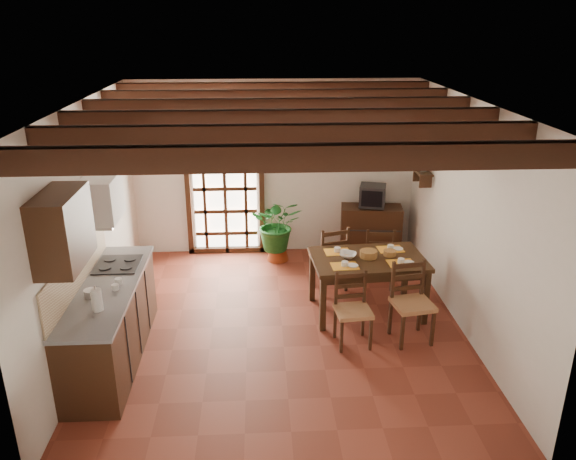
{
  "coord_description": "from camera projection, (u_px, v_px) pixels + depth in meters",
  "views": [
    {
      "loc": [
        -0.27,
        -6.22,
        3.69
      ],
      "look_at": [
        0.1,
        0.4,
        1.15
      ],
      "focal_mm": 35.0,
      "sensor_mm": 36.0,
      "label": 1
    }
  ],
  "objects": [
    {
      "name": "upper_cabinet",
      "position": [
        62.0,
        229.0,
        5.16
      ],
      "size": [
        0.35,
        0.8,
        0.7
      ],
      "primitive_type": "cube",
      "color": "#311B0F",
      "rests_on": "room_shell"
    },
    {
      "name": "chair_near_right",
      "position": [
        411.0,
        317.0,
        6.74
      ],
      "size": [
        0.52,
        0.5,
        0.97
      ],
      "rotation": [
        0.0,
        0.0,
        0.17
      ],
      "color": "#AB7448",
      "rests_on": "ground_plane"
    },
    {
      "name": "counter_items",
      "position": [
        108.0,
        279.0,
        6.22
      ],
      "size": [
        0.5,
        1.43,
        0.25
      ],
      "color": "black",
      "rests_on": "kitchen_counter"
    },
    {
      "name": "french_door",
      "position": [
        225.0,
        184.0,
        8.96
      ],
      "size": [
        1.26,
        0.11,
        2.32
      ],
      "color": "white",
      "rests_on": "ground_plane"
    },
    {
      "name": "ground_plane",
      "position": [
        282.0,
        326.0,
        7.14
      ],
      "size": [
        5.0,
        5.0,
        0.0
      ],
      "primitive_type": "plane",
      "color": "maroon"
    },
    {
      "name": "table_bowl",
      "position": [
        348.0,
        255.0,
        7.22
      ],
      "size": [
        0.27,
        0.27,
        0.05
      ],
      "primitive_type": "imported",
      "rotation": [
        0.0,
        0.0,
        -0.29
      ],
      "color": "white",
      "rests_on": "dining_table"
    },
    {
      "name": "shelf_flowers",
      "position": [
        425.0,
        152.0,
        8.07
      ],
      "size": [
        0.14,
        0.14,
        0.36
      ],
      "color": "orange",
      "rests_on": "shelf_vase"
    },
    {
      "name": "plant_pot",
      "position": [
        278.0,
        253.0,
        9.03
      ],
      "size": [
        0.35,
        0.35,
        0.21
      ],
      "primitive_type": "cone",
      "color": "maroon",
      "rests_on": "ground_plane"
    },
    {
      "name": "dining_table",
      "position": [
        368.0,
        265.0,
        7.24
      ],
      "size": [
        1.5,
        1.02,
        0.78
      ],
      "rotation": [
        0.0,
        0.0,
        0.07
      ],
      "color": "#311E0F",
      "rests_on": "ground_plane"
    },
    {
      "name": "framed_picture",
      "position": [
        432.0,
        138.0,
        8.01
      ],
      "size": [
        0.03,
        0.32,
        0.32
      ],
      "color": "brown",
      "rests_on": "room_shell"
    },
    {
      "name": "pendant_lamp",
      "position": [
        372.0,
        157.0,
        6.84
      ],
      "size": [
        0.36,
        0.36,
        0.84
      ],
      "color": "black",
      "rests_on": "room_shell"
    },
    {
      "name": "kitchen_counter",
      "position": [
        111.0,
        321.0,
        6.31
      ],
      "size": [
        0.64,
        2.25,
        1.38
      ],
      "color": "#311B0F",
      "rests_on": "ground_plane"
    },
    {
      "name": "sideboard",
      "position": [
        371.0,
        231.0,
        9.14
      ],
      "size": [
        1.01,
        0.55,
        0.82
      ],
      "primitive_type": "cube",
      "rotation": [
        0.0,
        0.0,
        -0.12
      ],
      "color": "#311B0F",
      "rests_on": "ground_plane"
    },
    {
      "name": "ceiling_beams",
      "position": [
        281.0,
        113.0,
        6.17
      ],
      "size": [
        4.5,
        4.34,
        0.2
      ],
      "color": "black",
      "rests_on": "room_shell"
    },
    {
      "name": "room_shell",
      "position": [
        281.0,
        189.0,
        6.49
      ],
      "size": [
        4.52,
        5.02,
        2.81
      ],
      "color": "silver",
      "rests_on": "ground_plane"
    },
    {
      "name": "shelf_vase",
      "position": [
        423.0,
        166.0,
        8.15
      ],
      "size": [
        0.15,
        0.15,
        0.15
      ],
      "primitive_type": "imported",
      "color": "#B2BFB2",
      "rests_on": "wall_shelf"
    },
    {
      "name": "chair_far_right",
      "position": [
        378.0,
        267.0,
        8.11
      ],
      "size": [
        0.47,
        0.45,
        0.93
      ],
      "rotation": [
        0.0,
        0.0,
        3.04
      ],
      "color": "#AB7448",
      "rests_on": "ground_plane"
    },
    {
      "name": "range_hood",
      "position": [
        101.0,
        200.0,
        6.36
      ],
      "size": [
        0.38,
        0.6,
        0.54
      ],
      "color": "white",
      "rests_on": "room_shell"
    },
    {
      "name": "potted_plant",
      "position": [
        278.0,
        227.0,
        8.86
      ],
      "size": [
        2.16,
        1.89,
        2.26
      ],
      "primitive_type": "imported",
      "rotation": [
        0.0,
        0.0,
        -0.08
      ],
      "color": "#144C19",
      "rests_on": "ground_plane"
    },
    {
      "name": "chair_near_left",
      "position": [
        352.0,
        323.0,
        6.66
      ],
      "size": [
        0.44,
        0.43,
        0.88
      ],
      "rotation": [
        0.0,
        0.0,
        0.09
      ],
      "color": "#AB7448",
      "rests_on": "ground_plane"
    },
    {
      "name": "crt_tv",
      "position": [
        373.0,
        196.0,
        8.92
      ],
      "size": [
        0.48,
        0.46,
        0.34
      ],
      "rotation": [
        0.0,
        0.0,
        -0.26
      ],
      "color": "black",
      "rests_on": "sideboard"
    },
    {
      "name": "chair_far_left",
      "position": [
        329.0,
        269.0,
        8.02
      ],
      "size": [
        0.56,
        0.54,
        0.97
      ],
      "rotation": [
        0.0,
        0.0,
        3.45
      ],
      "color": "#AB7448",
      "rests_on": "ground_plane"
    },
    {
      "name": "wall_shelf",
      "position": [
        423.0,
        175.0,
        8.2
      ],
      "size": [
        0.2,
        0.42,
        0.2
      ],
      "color": "#311B0F",
      "rests_on": "room_shell"
    },
    {
      "name": "fuse_box",
      "position": [
        369.0,
        146.0,
        8.9
      ],
      "size": [
        0.25,
        0.03,
        0.32
      ],
      "primitive_type": "cube",
      "color": "white",
      "rests_on": "room_shell"
    },
    {
      "name": "table_setting",
      "position": [
        369.0,
        253.0,
        7.19
      ],
      "size": [
        1.05,
        0.7,
        0.1
      ],
      "rotation": [
        0.0,
        0.0,
        0.07
      ],
      "color": "orange",
      "rests_on": "dining_table"
    }
  ]
}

